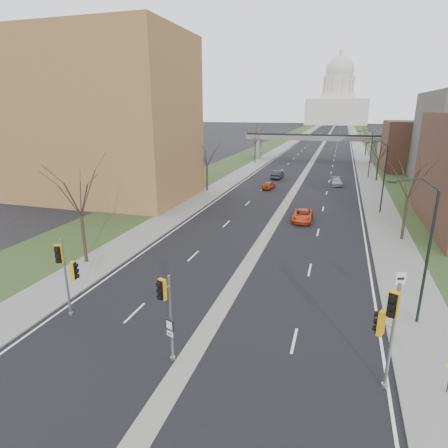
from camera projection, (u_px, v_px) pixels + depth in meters
The scene contains 28 objects.
ground at pixel (197, 346), 20.35m from camera, with size 700.00×700.00×0.00m, color black.
road_surface at pixel (326, 140), 157.29m from camera, with size 20.00×600.00×0.01m, color black.
median_strip at pixel (326, 140), 157.29m from camera, with size 1.20×600.00×0.02m, color gray.
sidewalk_right at pixel (356, 140), 153.88m from camera, with size 4.00×600.00×0.12m, color gray.
sidewalk_left at pixel (297, 139), 160.66m from camera, with size 4.00×600.00×0.12m, color gray.
grass_verge_right at pixel (371, 141), 152.18m from camera, with size 8.00×600.00×0.10m, color #273A1B.
grass_verge_left at pixel (283, 139), 162.36m from camera, with size 8.00×600.00×0.10m, color #273A1B.
apartment_building at pixel (99, 119), 51.85m from camera, with size 25.00×16.00×22.00m, color olive.
commercial_block_far at pixel (420, 146), 76.56m from camera, with size 14.00×14.00×10.00m, color #503525.
pedestrian_bridge at pixel (314, 141), 91.96m from camera, with size 34.00×3.00×6.45m.
capitol at pixel (337, 101), 307.01m from camera, with size 48.00×42.00×55.75m.
streetlight_near at pixel (419, 211), 20.68m from camera, with size 2.61×0.20×8.70m.
streetlight_mid at pixel (379, 156), 44.41m from camera, with size 2.61×0.20×8.70m.
streetlight_far at pixel (367, 140), 68.15m from camera, with size 2.61×0.20×8.70m.
tree_left_a at pixel (78, 185), 29.38m from camera, with size 7.20×7.20×9.40m.
tree_left_b at pixel (207, 151), 56.89m from camera, with size 6.75×6.75×8.81m.
tree_left_c at pixel (256, 133), 87.68m from camera, with size 7.65×7.65×9.99m.
tree_right_a at pixel (411, 173), 34.81m from camera, with size 7.20×7.20×9.40m.
tree_right_b at pixel (380, 148), 65.17m from camera, with size 6.30×6.30×8.22m.
tree_right_c at pixel (368, 129), 101.33m from camera, with size 7.65×7.65×9.99m.
signal_pole_left at pixel (66, 267), 22.18m from camera, with size 0.85×1.12×5.09m.
signal_pole_median at pixel (166, 305), 18.03m from camera, with size 0.66×0.79×4.74m.
signal_pole_right at pixel (388, 321), 16.27m from camera, with size 0.89×1.24×5.33m.
speed_limit_sign at pixel (400, 286), 22.52m from camera, with size 0.59×0.27×2.91m.
car_left_near at pixel (269, 185), 60.12m from camera, with size 1.49×3.70×1.26m, color #993611.
car_left_far at pixel (277, 175), 68.93m from camera, with size 1.61×4.61×1.52m, color black.
car_right_near at pixel (303, 215), 42.87m from camera, with size 2.17×4.70×1.31m, color #C24014.
car_right_mid at pixel (336, 182), 62.91m from camera, with size 1.71×4.21×1.22m, color #98979E.
Camera 1 is at (6.58, -16.28, 12.33)m, focal length 30.00 mm.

